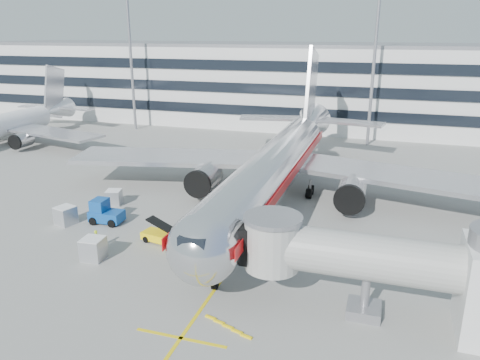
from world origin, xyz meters
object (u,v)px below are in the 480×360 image
(main_jet, at_px, (278,163))
(ramp_worker, at_px, (96,239))
(belt_loader, at_px, (165,237))
(baggage_tug, at_px, (105,213))
(cargo_container_left, at_px, (66,215))
(cargo_container_right, at_px, (114,197))
(cargo_container_front, at_px, (93,249))

(main_jet, xyz_separation_m, ramp_worker, (-12.11, -16.49, -3.42))
(main_jet, bearing_deg, belt_loader, -116.69)
(main_jet, relative_size, ramp_worker, 31.34)
(baggage_tug, bearing_deg, belt_loader, -17.56)
(belt_loader, xyz_separation_m, baggage_tug, (-7.66, 2.42, 0.42))
(main_jet, height_order, cargo_container_left, main_jet)
(baggage_tug, height_order, ramp_worker, baggage_tug)
(baggage_tug, xyz_separation_m, cargo_container_right, (-1.91, 4.68, -0.22))
(belt_loader, bearing_deg, cargo_container_front, -133.26)
(belt_loader, bearing_deg, ramp_worker, -152.68)
(cargo_container_left, bearing_deg, main_jet, 35.41)
(main_jet, height_order, baggage_tug, main_jet)
(cargo_container_left, bearing_deg, belt_loader, -5.09)
(cargo_container_left, height_order, ramp_worker, cargo_container_left)
(main_jet, xyz_separation_m, cargo_container_left, (-18.05, -12.83, -3.35))
(baggage_tug, relative_size, cargo_container_left, 1.58)
(belt_loader, distance_m, cargo_container_right, 11.92)
(main_jet, relative_size, belt_loader, 11.04)
(belt_loader, height_order, cargo_container_front, belt_loader)
(main_jet, bearing_deg, ramp_worker, -126.30)
(cargo_container_right, bearing_deg, ramp_worker, -65.74)
(main_jet, relative_size, cargo_container_front, 27.58)
(belt_loader, xyz_separation_m, ramp_worker, (-5.17, -2.67, 0.20))
(baggage_tug, distance_m, cargo_container_left, 3.73)
(baggage_tug, bearing_deg, cargo_container_right, 112.20)
(cargo_container_front, bearing_deg, ramp_worker, 117.12)
(main_jet, height_order, cargo_container_right, main_jet)
(cargo_container_front, bearing_deg, cargo_container_right, 114.72)
(belt_loader, relative_size, ramp_worker, 2.84)
(ramp_worker, bearing_deg, cargo_container_front, -87.52)
(cargo_container_right, height_order, cargo_container_front, cargo_container_front)
(cargo_container_right, height_order, ramp_worker, ramp_worker)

